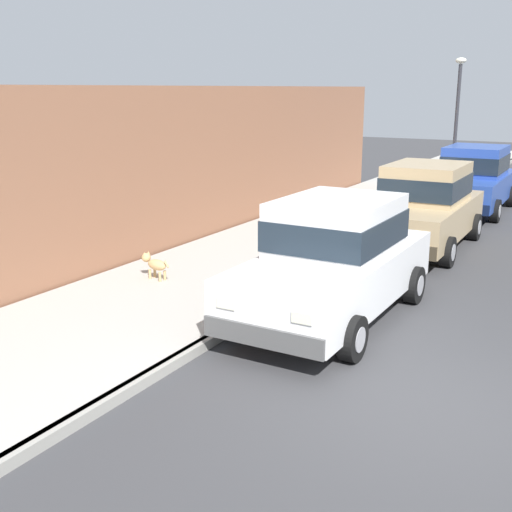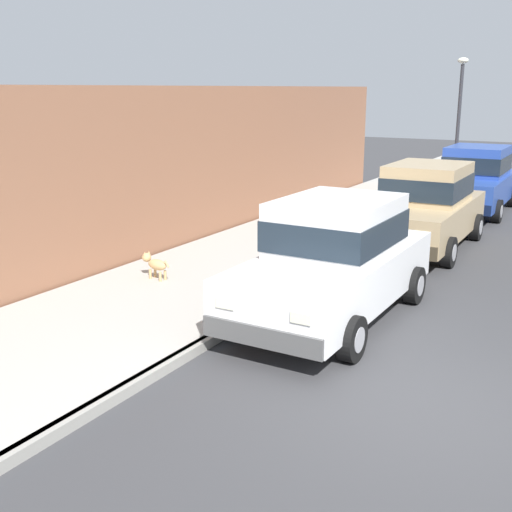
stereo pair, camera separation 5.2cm
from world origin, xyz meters
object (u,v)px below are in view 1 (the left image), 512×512
at_px(car_blue_sedan, 474,178).
at_px(street_lamp, 457,108).
at_px(car_tan_sedan, 425,205).
at_px(dog_tan, 155,264).
at_px(car_white_sedan, 335,258).

distance_m(car_blue_sedan, street_lamp, 4.06).
relative_size(car_tan_sedan, dog_tan, 6.15).
xyz_separation_m(car_white_sedan, car_tan_sedan, (-0.06, 5.35, 0.00)).
bearing_deg(car_blue_sedan, car_tan_sedan, -90.27).
height_order(car_white_sedan, street_lamp, street_lamp).
height_order(car_white_sedan, car_tan_sedan, same).
bearing_deg(street_lamp, dog_tan, -98.59).
relative_size(car_white_sedan, car_blue_sedan, 1.00).
bearing_deg(car_tan_sedan, car_blue_sedan, 89.73).
xyz_separation_m(car_white_sedan, car_blue_sedan, (-0.04, 10.56, 0.00)).
distance_m(car_white_sedan, car_tan_sedan, 5.35).
relative_size(car_blue_sedan, street_lamp, 1.05).
distance_m(car_white_sedan, dog_tan, 3.57).
xyz_separation_m(car_tan_sedan, street_lamp, (-1.36, 8.51, 1.92)).
xyz_separation_m(car_blue_sedan, street_lamp, (-1.38, 3.30, 1.92)).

